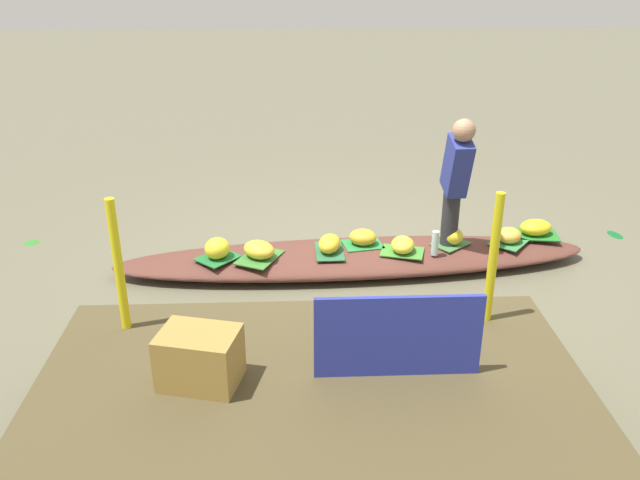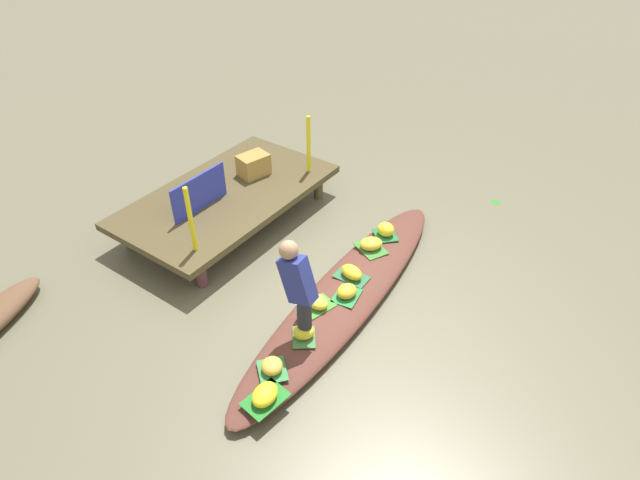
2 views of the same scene
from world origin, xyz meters
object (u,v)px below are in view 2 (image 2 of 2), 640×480
Objects in this scene: vendor_person at (298,287)px; market_banner at (199,193)px; banana_bunch_2 at (386,229)px; water_bottle at (299,311)px; banana_bunch_0 at (371,244)px; banana_bunch_6 at (272,366)px; produce_crate at (254,165)px; banana_bunch_5 at (318,302)px; banana_bunch_4 at (265,394)px; banana_bunch_7 at (352,272)px; banana_bunch_1 at (304,332)px; banana_bunch_3 at (347,291)px; vendor_boat at (345,295)px.

market_banner is at bearing 69.71° from vendor_person.
water_bottle is (-1.97, 0.01, 0.02)m from banana_bunch_2.
banana_bunch_0 is 1.30× the size of banana_bunch_6.
market_banner is 2.20× the size of produce_crate.
produce_crate reaches higher than water_bottle.
banana_bunch_6 reaches higher than banana_bunch_5.
banana_bunch_4 is 2.05m from banana_bunch_7.
banana_bunch_0 is 1.12× the size of banana_bunch_5.
banana_bunch_1 is at bearing -110.07° from market_banner.
vendor_person reaches higher than banana_bunch_1.
banana_bunch_5 is 0.90× the size of banana_bunch_7.
vendor_person is (0.02, 0.07, 0.61)m from banana_bunch_1.
banana_bunch_5 is 1.19× the size of water_bottle.
banana_bunch_0 is 2.28m from produce_crate.
banana_bunch_1 is at bearing 178.57° from banana_bunch_3.
banana_bunch_4 reaches higher than banana_bunch_3.
banana_bunch_0 is at bearing 7.10° from banana_bunch_1.
banana_bunch_1 is 0.24× the size of market_banner.
banana_bunch_3 is 1.09× the size of banana_bunch_6.
vendor_person is at bearing 173.55° from banana_bunch_3.
banana_bunch_3 is 0.27× the size of market_banner.
vendor_person is 3.13m from produce_crate.
banana_bunch_4 is at bearing -171.40° from banana_bunch_0.
banana_bunch_4 is (-1.71, -0.16, 0.00)m from banana_bunch_3.
banana_bunch_0 is at bearing 4.91° from vendor_person.
vendor_boat is 18.89× the size of banana_bunch_1.
banana_bunch_2 is at bearing -86.30° from produce_crate.
vendor_boat is 0.21m from banana_bunch_3.
banana_bunch_1 is at bearing 11.65° from banana_bunch_4.
water_bottle is (0.76, 0.23, 0.04)m from banana_bunch_6.
market_banner is at bearing 69.82° from banana_bunch_1.
banana_bunch_5 is at bearing -12.24° from water_bottle.
banana_bunch_2 reaches higher than vendor_boat.
banana_bunch_2 is 1.36m from banana_bunch_3.
water_bottle is (-0.28, 0.06, 0.04)m from banana_bunch_5.
banana_bunch_0 is 1.81m from banana_bunch_1.
banana_bunch_3 is at bearing -0.45° from banana_bunch_6.
banana_bunch_4 is 1.14× the size of banana_bunch_5.
banana_bunch_2 is 2.60m from market_banner.
water_bottle is (-0.63, 0.24, 0.04)m from banana_bunch_3.
banana_bunch_2 is 1.97m from water_bottle.
banana_bunch_4 is 3.94m from produce_crate.
water_bottle is at bearing 179.78° from banana_bunch_2.
vendor_person is (0.89, 0.25, 0.62)m from banana_bunch_4.
banana_bunch_1 is 0.75× the size of banana_bunch_4.
water_bottle is at bearing 163.70° from vendor_boat.
banana_bunch_1 is 0.97× the size of banana_bunch_2.
banana_bunch_6 is (-1.39, 0.01, -0.00)m from banana_bunch_3.
banana_bunch_1 is (-0.92, -0.05, 0.19)m from vendor_boat.
banana_bunch_3 is at bearing -156.67° from banana_bunch_7.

